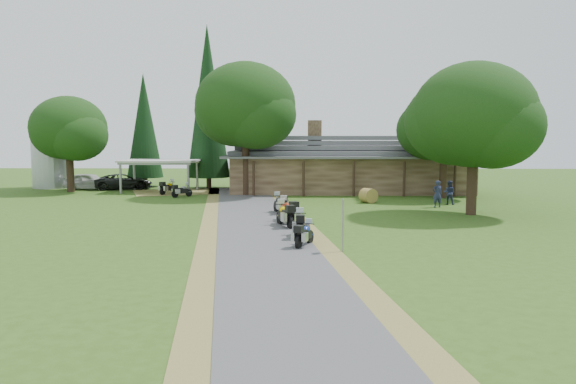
{
  "coord_description": "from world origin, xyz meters",
  "views": [
    {
      "loc": [
        1.74,
        -25.14,
        4.68
      ],
      "look_at": [
        1.04,
        6.54,
        1.6
      ],
      "focal_mm": 35.0,
      "sensor_mm": 36.0,
      "label": 1
    }
  ],
  "objects_px": {
    "motorcycle_carport_b": "(182,190)",
    "car_dark_suv": "(123,178)",
    "silo": "(51,150)",
    "motorcycle_row_a": "(305,233)",
    "motorcycle_row_d": "(288,210)",
    "lodge": "(349,163)",
    "car_white_sedan": "(89,179)",
    "motorcycle_row_c": "(285,214)",
    "motorcycle_row_b": "(300,223)",
    "motorcycle_carport_a": "(168,187)",
    "carport": "(160,176)",
    "motorcycle_row_e": "(280,203)",
    "hay_bale": "(368,196)"
  },
  "relations": [
    {
      "from": "car_white_sedan",
      "to": "motorcycle_row_a",
      "type": "xyz_separation_m",
      "value": [
        19.17,
        -25.94,
        -0.38
      ]
    },
    {
      "from": "motorcycle_carport_a",
      "to": "motorcycle_carport_b",
      "type": "height_order",
      "value": "motorcycle_carport_a"
    },
    {
      "from": "lodge",
      "to": "motorcycle_row_a",
      "type": "relative_size",
      "value": 12.93
    },
    {
      "from": "car_white_sedan",
      "to": "motorcycle_carport_b",
      "type": "xyz_separation_m",
      "value": [
        9.64,
        -6.03,
        -0.38
      ]
    },
    {
      "from": "car_white_sedan",
      "to": "motorcycle_row_a",
      "type": "relative_size",
      "value": 3.44
    },
    {
      "from": "car_white_sedan",
      "to": "motorcycle_row_d",
      "type": "relative_size",
      "value": 2.76
    },
    {
      "from": "lodge",
      "to": "carport",
      "type": "xyz_separation_m",
      "value": [
        -16.41,
        -0.95,
        -1.07
      ]
    },
    {
      "from": "car_dark_suv",
      "to": "hay_bale",
      "type": "xyz_separation_m",
      "value": [
        20.94,
        -10.13,
        -0.54
      ]
    },
    {
      "from": "silo",
      "to": "motorcycle_row_a",
      "type": "bearing_deg",
      "value": -50.0
    },
    {
      "from": "lodge",
      "to": "motorcycle_carport_b",
      "type": "relative_size",
      "value": 12.94
    },
    {
      "from": "car_white_sedan",
      "to": "motorcycle_row_c",
      "type": "relative_size",
      "value": 2.81
    },
    {
      "from": "lodge",
      "to": "motorcycle_row_d",
      "type": "bearing_deg",
      "value": -105.09
    },
    {
      "from": "motorcycle_row_c",
      "to": "motorcycle_row_e",
      "type": "xyz_separation_m",
      "value": [
        -0.46,
        5.13,
        -0.05
      ]
    },
    {
      "from": "motorcycle_row_a",
      "to": "motorcycle_row_d",
      "type": "distance_m",
      "value": 6.91
    },
    {
      "from": "lodge",
      "to": "motorcycle_row_c",
      "type": "relative_size",
      "value": 10.54
    },
    {
      "from": "car_white_sedan",
      "to": "motorcycle_row_e",
      "type": "xyz_separation_m",
      "value": [
        17.71,
        -15.49,
        -0.31
      ]
    },
    {
      "from": "lodge",
      "to": "silo",
      "type": "relative_size",
      "value": 3.02
    },
    {
      "from": "car_dark_suv",
      "to": "motorcycle_carport_b",
      "type": "xyz_separation_m",
      "value": [
        6.7,
        -6.48,
        -0.49
      ]
    },
    {
      "from": "lodge",
      "to": "motorcycle_row_b",
      "type": "distance_m",
      "value": 23.4
    },
    {
      "from": "motorcycle_row_a",
      "to": "motorcycle_row_e",
      "type": "distance_m",
      "value": 10.55
    },
    {
      "from": "motorcycle_row_d",
      "to": "motorcycle_row_e",
      "type": "height_order",
      "value": "motorcycle_row_d"
    },
    {
      "from": "motorcycle_carport_a",
      "to": "hay_bale",
      "type": "relative_size",
      "value": 1.71
    },
    {
      "from": "silo",
      "to": "motorcycle_carport_a",
      "type": "bearing_deg",
      "value": -25.64
    },
    {
      "from": "silo",
      "to": "motorcycle_row_b",
      "type": "distance_m",
      "value": 34.74
    },
    {
      "from": "carport",
      "to": "hay_bale",
      "type": "relative_size",
      "value": 6.08
    },
    {
      "from": "car_dark_suv",
      "to": "motorcycle_row_d",
      "type": "bearing_deg",
      "value": -160.82
    },
    {
      "from": "motorcycle_row_e",
      "to": "motorcycle_row_d",
      "type": "bearing_deg",
      "value": 169.03
    },
    {
      "from": "car_dark_suv",
      "to": "motorcycle_row_b",
      "type": "bearing_deg",
      "value": -165.35
    },
    {
      "from": "motorcycle_carport_b",
      "to": "car_dark_suv",
      "type": "bearing_deg",
      "value": 90.09
    },
    {
      "from": "motorcycle_row_b",
      "to": "lodge",
      "type": "bearing_deg",
      "value": -11.54
    },
    {
      "from": "carport",
      "to": "motorcycle_carport_a",
      "type": "relative_size",
      "value": 3.55
    },
    {
      "from": "motorcycle_row_b",
      "to": "car_dark_suv",
      "type": "bearing_deg",
      "value": 32.63
    },
    {
      "from": "carport",
      "to": "car_white_sedan",
      "type": "height_order",
      "value": "carport"
    },
    {
      "from": "carport",
      "to": "motorcycle_row_b",
      "type": "xyz_separation_m",
      "value": [
        12.14,
        -21.99,
        -0.73
      ]
    },
    {
      "from": "motorcycle_row_a",
      "to": "motorcycle_carport_a",
      "type": "xyz_separation_m",
      "value": [
        -11.13,
        22.03,
        0.05
      ]
    },
    {
      "from": "motorcycle_row_b",
      "to": "motorcycle_carport_a",
      "type": "height_order",
      "value": "motorcycle_row_b"
    },
    {
      "from": "carport",
      "to": "car_dark_suv",
      "type": "xyz_separation_m",
      "value": [
        -3.89,
        2.12,
        -0.32
      ]
    },
    {
      "from": "motorcycle_row_e",
      "to": "hay_bale",
      "type": "xyz_separation_m",
      "value": [
        6.17,
        5.81,
        -0.12
      ]
    },
    {
      "from": "car_dark_suv",
      "to": "silo",
      "type": "bearing_deg",
      "value": 58.94
    },
    {
      "from": "carport",
      "to": "motorcycle_row_c",
      "type": "distance_m",
      "value": 22.09
    },
    {
      "from": "silo",
      "to": "carport",
      "type": "height_order",
      "value": "silo"
    },
    {
      "from": "motorcycle_row_d",
      "to": "lodge",
      "type": "bearing_deg",
      "value": -40.76
    },
    {
      "from": "lodge",
      "to": "motorcycle_row_b",
      "type": "relative_size",
      "value": 11.24
    },
    {
      "from": "lodge",
      "to": "carport",
      "type": "relative_size",
      "value": 3.36
    },
    {
      "from": "motorcycle_carport_a",
      "to": "hay_bale",
      "type": "distance_m",
      "value": 16.85
    },
    {
      "from": "car_dark_suv",
      "to": "motorcycle_row_a",
      "type": "bearing_deg",
      "value": -167.38
    },
    {
      "from": "motorcycle_row_e",
      "to": "motorcycle_carport_b",
      "type": "xyz_separation_m",
      "value": [
        -8.07,
        9.46,
        -0.08
      ]
    },
    {
      "from": "motorcycle_carport_a",
      "to": "silo",
      "type": "bearing_deg",
      "value": 90.65
    },
    {
      "from": "motorcycle_row_e",
      "to": "hay_bale",
      "type": "distance_m",
      "value": 8.47
    },
    {
      "from": "car_white_sedan",
      "to": "motorcycle_row_a",
      "type": "bearing_deg",
      "value": -137.16
    }
  ]
}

